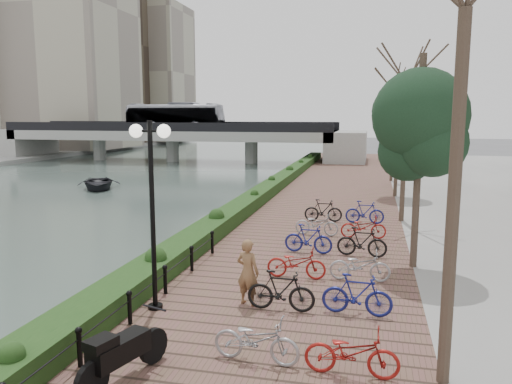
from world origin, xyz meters
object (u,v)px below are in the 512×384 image
(motorcycle, at_px, (124,350))
(boat, at_px, (98,183))
(lamppost, at_px, (151,174))
(pedestrian, at_px, (248,272))

(motorcycle, distance_m, boat, 27.80)
(lamppost, xyz_separation_m, boat, (-13.66, 20.45, -3.37))
(pedestrian, distance_m, boat, 25.25)
(lamppost, bearing_deg, motorcycle, -74.63)
(pedestrian, bearing_deg, lamppost, 36.63)
(lamppost, distance_m, motorcycle, 4.34)
(lamppost, bearing_deg, pedestrian, 20.04)
(boat, bearing_deg, pedestrian, -79.49)
(pedestrian, xyz_separation_m, boat, (-15.80, 19.67, -0.88))
(motorcycle, xyz_separation_m, pedestrian, (1.26, 4.01, 0.27))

